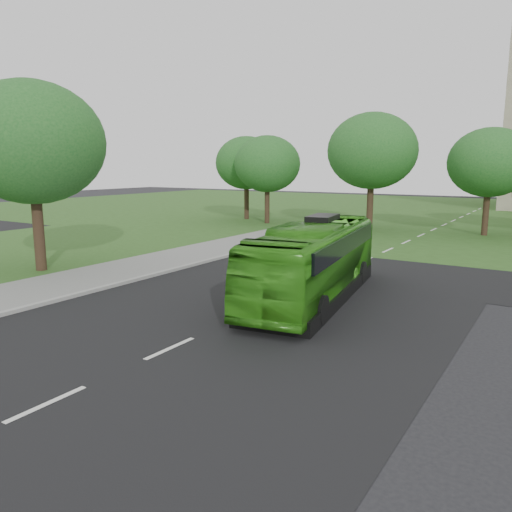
# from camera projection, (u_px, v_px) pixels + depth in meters

# --- Properties ---
(ground) EXTENTS (160.00, 160.00, 0.00)m
(ground) POSITION_uv_depth(u_px,v_px,m) (212.00, 330.00, 15.95)
(ground) COLOR black
(ground) RESTS_ON ground
(street_surfaces) EXTENTS (120.00, 120.00, 0.15)m
(street_surfaces) POSITION_uv_depth(u_px,v_px,m) (404.00, 240.00, 35.08)
(street_surfaces) COLOR black
(street_surfaces) RESTS_ON ground
(tree_park_a) EXTENTS (5.91, 5.91, 7.85)m
(tree_park_a) POSITION_uv_depth(u_px,v_px,m) (267.00, 164.00, 44.57)
(tree_park_a) COLOR black
(tree_park_a) RESTS_ON ground
(tree_park_b) EXTENTS (7.16, 7.16, 9.39)m
(tree_park_b) POSITION_uv_depth(u_px,v_px,m) (372.00, 151.00, 39.91)
(tree_park_b) COLOR black
(tree_park_b) RESTS_ON ground
(tree_park_c) EXTENTS (5.99, 5.99, 7.96)m
(tree_park_c) POSITION_uv_depth(u_px,v_px,m) (490.00, 163.00, 36.64)
(tree_park_c) COLOR black
(tree_park_c) RESTS_ON ground
(tree_park_f) EXTENTS (5.99, 5.99, 7.99)m
(tree_park_f) POSITION_uv_depth(u_px,v_px,m) (246.00, 163.00, 48.15)
(tree_park_f) COLOR black
(tree_park_f) RESTS_ON ground
(tree_side_near) EXTENTS (6.93, 6.93, 9.21)m
(tree_side_near) POSITION_uv_depth(u_px,v_px,m) (32.00, 143.00, 23.92)
(tree_side_near) COLOR black
(tree_side_near) RESTS_ON ground
(bus) EXTENTS (4.10, 10.96, 2.98)m
(bus) POSITION_uv_depth(u_px,v_px,m) (314.00, 261.00, 19.60)
(bus) COLOR #348F18
(bus) RESTS_ON ground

